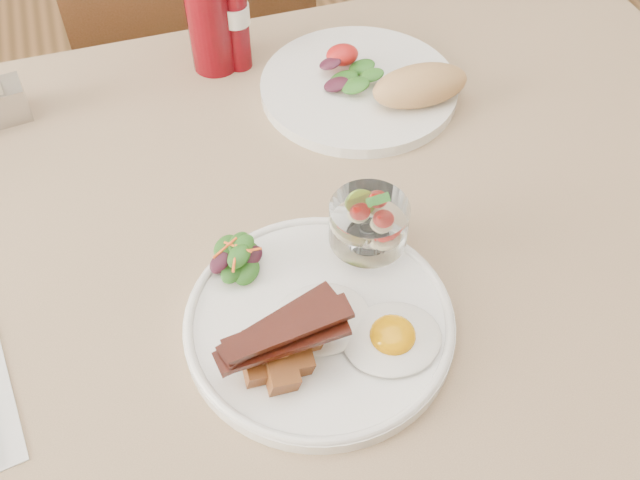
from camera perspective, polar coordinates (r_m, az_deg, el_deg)
table at (r=0.90m, az=-2.77°, el=-3.00°), size 1.33×0.88×0.75m
chair_far at (r=1.47m, az=-9.87°, el=13.59°), size 0.42×0.42×0.93m
main_plate at (r=0.74m, az=-0.06°, el=-6.62°), size 0.28×0.28×0.02m
fried_eggs at (r=0.72m, az=2.96°, el=-6.96°), size 0.16×0.13×0.03m
bacon_potato_pile at (r=0.69m, az=-3.10°, el=-8.49°), size 0.14×0.08×0.06m
side_salad at (r=0.77m, az=-6.64°, el=-1.51°), size 0.06×0.06×0.04m
fruit_cup at (r=0.76m, az=3.91°, el=1.34°), size 0.08×0.08×0.09m
second_plate at (r=1.00m, az=4.26°, el=12.24°), size 0.27×0.27×0.07m
ketchup_bottle at (r=1.03m, az=-8.87°, el=17.74°), size 0.08×0.08×0.19m
hot_sauce_bottle at (r=1.04m, az=-6.72°, el=16.75°), size 0.04×0.04×0.14m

